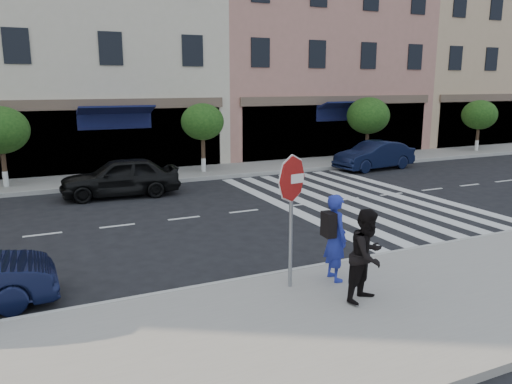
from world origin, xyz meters
The scene contains 15 objects.
ground centered at (0.00, 0.00, 0.00)m, with size 120.00×120.00×0.00m, color black.
sidewalk_near centered at (0.00, -3.75, 0.07)m, with size 60.00×4.50×0.15m, color gray.
sidewalk_far centered at (0.00, 11.00, 0.07)m, with size 60.00×3.00×0.15m, color gray.
building_centre centered at (-0.50, 17.00, 5.50)m, with size 11.00×9.00×11.00m, color beige.
building_east_mid centered at (11.50, 17.00, 6.50)m, with size 13.00×9.00×13.00m, color tan.
building_east_far centered at (24.00, 17.00, 6.00)m, with size 12.00×9.00×12.00m, color tan.
street_tree_wb centered at (-5.00, 10.80, 2.31)m, with size 2.10×2.10×3.06m.
street_tree_c centered at (3.00, 10.80, 2.36)m, with size 1.90×1.90×3.04m.
street_tree_ea centered at (12.00, 10.80, 2.39)m, with size 2.20×2.20×3.19m.
street_tree_eb centered at (20.00, 10.80, 2.22)m, with size 2.00×2.00×2.94m.
stop_sign centered at (0.25, -2.27, 2.04)m, with size 0.92×0.15×2.61m.
photographer centered at (1.24, -2.32, 1.03)m, with size 0.64×0.42×1.77m, color #222F9D.
walker centered at (1.20, -3.39, 1.01)m, with size 0.83×0.65×1.72m, color black.
car_far_mid centered at (-1.17, 7.93, 0.71)m, with size 1.69×4.20×1.43m, color black.
car_far_right centered at (10.88, 8.74, 0.67)m, with size 1.43×4.09×1.35m, color black.
Camera 1 is at (-4.23, -10.28, 4.05)m, focal length 35.00 mm.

